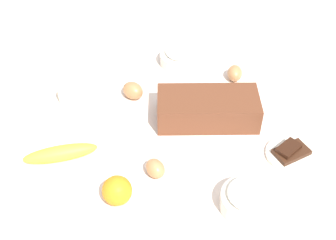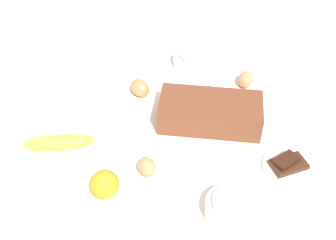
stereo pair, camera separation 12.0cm
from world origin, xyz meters
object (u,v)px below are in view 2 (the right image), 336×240
loaf_pan (210,112)px  egg_loose (246,79)px  orange_fruit (105,184)px  chocolate_plate (288,166)px  flour_bowl (233,207)px  egg_near_butter (147,167)px  butter_block (85,82)px  sugar_bowl (194,57)px  banana (59,142)px  egg_beside_bowl (140,88)px

loaf_pan → egg_loose: 0.21m
orange_fruit → egg_loose: size_ratio=1.16×
loaf_pan → chocolate_plate: size_ratio=2.30×
loaf_pan → flour_bowl: size_ratio=2.34×
orange_fruit → egg_near_butter: (-0.10, -0.06, -0.01)m
orange_fruit → loaf_pan: bearing=-140.5°
orange_fruit → egg_near_butter: size_ratio=1.24×
loaf_pan → orange_fruit: loaf_pan is taller
butter_block → sugar_bowl: bearing=-162.3°
banana → egg_beside_bowl: size_ratio=2.86×
orange_fruit → egg_near_butter: 0.12m
egg_beside_bowl → chocolate_plate: 0.49m
flour_bowl → orange_fruit: orange_fruit is taller
loaf_pan → banana: (0.41, 0.07, -0.02)m
butter_block → loaf_pan: bearing=155.0°
sugar_bowl → chocolate_plate: 0.49m
butter_block → egg_near_butter: butter_block is taller
egg_loose → orange_fruit: bearing=43.7°
banana → egg_near_butter: size_ratio=3.29×
loaf_pan → banana: size_ratio=1.57×
flour_bowl → egg_beside_bowl: flour_bowl is taller
flour_bowl → egg_loose: bearing=-104.0°
flour_bowl → butter_block: bearing=-52.2°
sugar_bowl → orange_fruit: (0.26, 0.51, 0.01)m
orange_fruit → egg_beside_bowl: size_ratio=1.08×
flour_bowl → orange_fruit: (0.29, -0.08, 0.00)m
loaf_pan → sugar_bowl: (0.02, -0.28, -0.01)m
loaf_pan → flour_bowl: bearing=102.9°
banana → orange_fruit: bearing=128.8°
sugar_bowl → orange_fruit: bearing=62.5°
butter_block → egg_loose: 0.49m
sugar_bowl → banana: size_ratio=0.70×
banana → butter_block: bearing=-102.3°
egg_beside_bowl → egg_loose: size_ratio=1.08×
sugar_bowl → egg_loose: (-0.15, 0.11, -0.01)m
loaf_pan → banana: loaf_pan is taller
egg_beside_bowl → chocolate_plate: (-0.37, 0.32, -0.02)m
egg_loose → loaf_pan: bearing=51.0°
orange_fruit → egg_beside_bowl: 0.38m
orange_fruit → egg_beside_bowl: orange_fruit is taller
flour_bowl → loaf_pan: bearing=-87.6°
butter_block → chocolate_plate: bearing=147.1°
egg_beside_bowl → loaf_pan: bearing=144.5°
chocolate_plate → orange_fruit: bearing=6.5°
sugar_bowl → chocolate_plate: sugar_bowl is taller
butter_block → egg_near_butter: size_ratio=1.56×
sugar_bowl → butter_block: sugar_bowl is taller
chocolate_plate → loaf_pan: bearing=-45.5°
egg_beside_bowl → chocolate_plate: size_ratio=0.51×
sugar_bowl → chocolate_plate: size_ratio=1.03×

